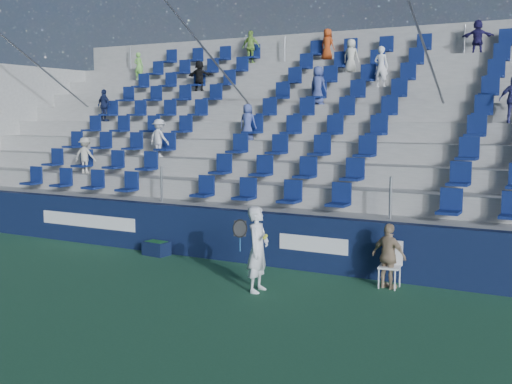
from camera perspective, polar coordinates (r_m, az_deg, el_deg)
ground at (r=12.26m, az=-7.25°, el=-9.21°), size 70.00×70.00×0.00m
sponsor_wall at (r=14.71m, az=-0.02°, el=-4.08°), size 24.00×0.32×1.20m
grandstand at (r=19.11m, az=7.38°, el=2.99°), size 24.00×8.17×6.63m
tennis_player at (r=12.33m, az=0.16°, el=-5.09°), size 0.69×0.65×1.66m
line_judge_chair at (r=13.00m, az=11.91°, el=-6.01°), size 0.45×0.46×0.92m
line_judge at (r=12.84m, az=11.73°, el=-5.61°), size 0.81×0.52×1.29m
ball_bin at (r=15.84m, az=-8.84°, el=-4.90°), size 0.65×0.46×0.35m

